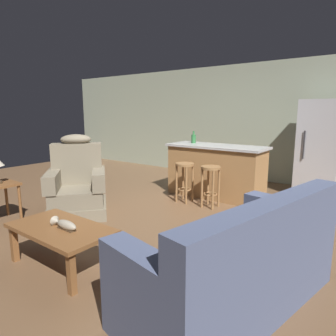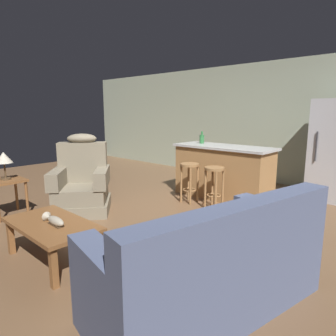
{
  "view_description": "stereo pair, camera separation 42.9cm",
  "coord_description": "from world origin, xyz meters",
  "px_view_note": "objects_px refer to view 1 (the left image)",
  "views": [
    {
      "loc": [
        2.52,
        -3.48,
        1.55
      ],
      "look_at": [
        -0.01,
        -0.1,
        0.75
      ],
      "focal_mm": 32.0,
      "sensor_mm": 36.0,
      "label": 1
    },
    {
      "loc": [
        2.85,
        -3.2,
        1.55
      ],
      "look_at": [
        -0.01,
        -0.1,
        0.75
      ],
      "focal_mm": 32.0,
      "sensor_mm": 36.0,
      "label": 2
    }
  ],
  "objects_px": {
    "kitchen_island": "(216,171)",
    "bar_stool_right": "(211,179)",
    "bar_stool_left": "(185,175)",
    "fish_figurine": "(64,224)",
    "recliner_near_lamp": "(77,186)",
    "bottle_tall_green": "(194,139)",
    "refrigerator": "(319,149)",
    "couch": "(239,267)",
    "coffee_table": "(61,232)"
  },
  "relations": [
    {
      "from": "couch",
      "to": "bottle_tall_green",
      "type": "distance_m",
      "value": 3.64
    },
    {
      "from": "fish_figurine",
      "to": "kitchen_island",
      "type": "height_order",
      "value": "kitchen_island"
    },
    {
      "from": "coffee_table",
      "to": "refrigerator",
      "type": "relative_size",
      "value": 0.62
    },
    {
      "from": "coffee_table",
      "to": "bar_stool_right",
      "type": "xyz_separation_m",
      "value": [
        0.27,
        2.58,
        0.11
      ]
    },
    {
      "from": "bar_stool_left",
      "to": "recliner_near_lamp",
      "type": "bearing_deg",
      "value": -124.16
    },
    {
      "from": "couch",
      "to": "fish_figurine",
      "type": "bearing_deg",
      "value": 27.77
    },
    {
      "from": "recliner_near_lamp",
      "to": "bar_stool_left",
      "type": "xyz_separation_m",
      "value": [
        1.0,
        1.47,
        0.05
      ]
    },
    {
      "from": "kitchen_island",
      "to": "bar_stool_left",
      "type": "height_order",
      "value": "kitchen_island"
    },
    {
      "from": "fish_figurine",
      "to": "kitchen_island",
      "type": "distance_m",
      "value": 3.22
    },
    {
      "from": "bar_stool_left",
      "to": "bottle_tall_green",
      "type": "relative_size",
      "value": 2.95
    },
    {
      "from": "recliner_near_lamp",
      "to": "refrigerator",
      "type": "xyz_separation_m",
      "value": [
        2.74,
        3.3,
        0.46
      ]
    },
    {
      "from": "coffee_table",
      "to": "couch",
      "type": "xyz_separation_m",
      "value": [
        1.69,
        0.46,
        -0.02
      ]
    },
    {
      "from": "couch",
      "to": "bar_stool_right",
      "type": "height_order",
      "value": "couch"
    },
    {
      "from": "recliner_near_lamp",
      "to": "refrigerator",
      "type": "bearing_deg",
      "value": 91.13
    },
    {
      "from": "kitchen_island",
      "to": "refrigerator",
      "type": "relative_size",
      "value": 1.02
    },
    {
      "from": "kitchen_island",
      "to": "bar_stool_right",
      "type": "bearing_deg",
      "value": -69.07
    },
    {
      "from": "coffee_table",
      "to": "bottle_tall_green",
      "type": "height_order",
      "value": "bottle_tall_green"
    },
    {
      "from": "fish_figurine",
      "to": "couch",
      "type": "height_order",
      "value": "couch"
    },
    {
      "from": "coffee_table",
      "to": "fish_figurine",
      "type": "bearing_deg",
      "value": -4.27
    },
    {
      "from": "kitchen_island",
      "to": "refrigerator",
      "type": "bearing_deg",
      "value": 39.09
    },
    {
      "from": "fish_figurine",
      "to": "couch",
      "type": "relative_size",
      "value": 0.17
    },
    {
      "from": "coffee_table",
      "to": "recliner_near_lamp",
      "type": "bearing_deg",
      "value": 137.92
    },
    {
      "from": "coffee_table",
      "to": "couch",
      "type": "distance_m",
      "value": 1.75
    },
    {
      "from": "refrigerator",
      "to": "recliner_near_lamp",
      "type": "bearing_deg",
      "value": -129.69
    },
    {
      "from": "bar_stool_right",
      "to": "couch",
      "type": "bearing_deg",
      "value": -56.15
    },
    {
      "from": "recliner_near_lamp",
      "to": "bottle_tall_green",
      "type": "distance_m",
      "value": 2.37
    },
    {
      "from": "refrigerator",
      "to": "kitchen_island",
      "type": "bearing_deg",
      "value": -140.91
    },
    {
      "from": "bottle_tall_green",
      "to": "coffee_table",
      "type": "bearing_deg",
      "value": -81.29
    },
    {
      "from": "refrigerator",
      "to": "bar_stool_right",
      "type": "bearing_deg",
      "value": -124.04
    },
    {
      "from": "refrigerator",
      "to": "bottle_tall_green",
      "type": "distance_m",
      "value": 2.31
    },
    {
      "from": "fish_figurine",
      "to": "bottle_tall_green",
      "type": "distance_m",
      "value": 3.39
    },
    {
      "from": "fish_figurine",
      "to": "bottle_tall_green",
      "type": "bearing_deg",
      "value": 100.01
    },
    {
      "from": "coffee_table",
      "to": "bottle_tall_green",
      "type": "relative_size",
      "value": 4.78
    },
    {
      "from": "couch",
      "to": "bar_stool_left",
      "type": "height_order",
      "value": "couch"
    },
    {
      "from": "coffee_table",
      "to": "refrigerator",
      "type": "xyz_separation_m",
      "value": [
        1.5,
        4.41,
        0.52
      ]
    },
    {
      "from": "kitchen_island",
      "to": "bar_stool_left",
      "type": "relative_size",
      "value": 2.65
    },
    {
      "from": "coffee_table",
      "to": "kitchen_island",
      "type": "xyz_separation_m",
      "value": [
        0.03,
        3.21,
        0.11
      ]
    },
    {
      "from": "couch",
      "to": "bar_stool_right",
      "type": "bearing_deg",
      "value": -44.48
    },
    {
      "from": "kitchen_island",
      "to": "bar_stool_right",
      "type": "distance_m",
      "value": 0.67
    },
    {
      "from": "fish_figurine",
      "to": "bar_stool_left",
      "type": "xyz_separation_m",
      "value": [
        -0.31,
        2.59,
        0.01
      ]
    },
    {
      "from": "fish_figurine",
      "to": "couch",
      "type": "xyz_separation_m",
      "value": [
        1.61,
        0.47,
        -0.12
      ]
    },
    {
      "from": "couch",
      "to": "bottle_tall_green",
      "type": "height_order",
      "value": "bottle_tall_green"
    },
    {
      "from": "bar_stool_right",
      "to": "refrigerator",
      "type": "distance_m",
      "value": 2.25
    },
    {
      "from": "fish_figurine",
      "to": "kitchen_island",
      "type": "bearing_deg",
      "value": 90.89
    },
    {
      "from": "bar_stool_left",
      "to": "bar_stool_right",
      "type": "relative_size",
      "value": 1.0
    },
    {
      "from": "bar_stool_right",
      "to": "bottle_tall_green",
      "type": "bearing_deg",
      "value": 137.84
    },
    {
      "from": "fish_figurine",
      "to": "refrigerator",
      "type": "relative_size",
      "value": 0.19
    },
    {
      "from": "couch",
      "to": "refrigerator",
      "type": "bearing_deg",
      "value": -75.62
    },
    {
      "from": "refrigerator",
      "to": "bottle_tall_green",
      "type": "xyz_separation_m",
      "value": [
        -2.01,
        -1.13,
        0.16
      ]
    },
    {
      "from": "coffee_table",
      "to": "bar_stool_right",
      "type": "relative_size",
      "value": 1.62
    }
  ]
}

